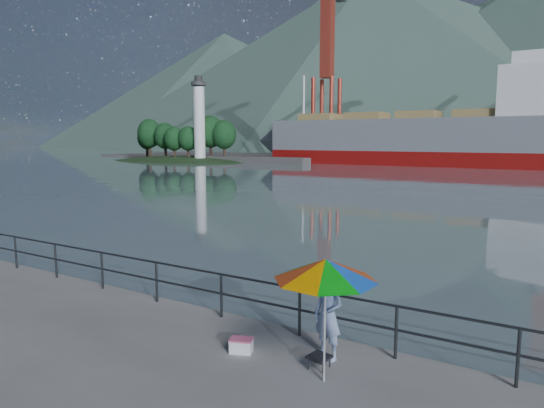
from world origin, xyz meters
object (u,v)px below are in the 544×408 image
(cooler_bag, at_px, (241,346))
(fisherman, at_px, (328,315))
(beach_umbrella, at_px, (326,270))
(bulk_carrier, at_px, (432,137))

(cooler_bag, bearing_deg, fisherman, 1.69)
(fisherman, distance_m, beach_umbrella, 1.40)
(bulk_carrier, bearing_deg, cooler_bag, -79.37)
(beach_umbrella, height_order, cooler_bag, beach_umbrella)
(cooler_bag, height_order, bulk_carrier, bulk_carrier)
(cooler_bag, xyz_separation_m, bulk_carrier, (-13.30, 70.85, 4.04))
(bulk_carrier, bearing_deg, fisherman, -78.10)
(fisherman, relative_size, beach_umbrella, 0.77)
(beach_umbrella, relative_size, bulk_carrier, 0.04)
(fisherman, xyz_separation_m, beach_umbrella, (0.31, -0.82, 1.09))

